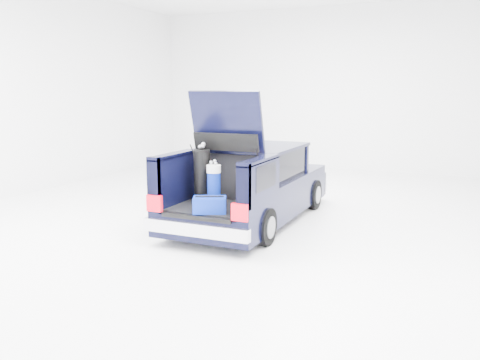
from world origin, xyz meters
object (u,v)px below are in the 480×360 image
at_px(red_suitcase, 250,188).
at_px(blue_duffel, 210,205).
at_px(car, 253,185).
at_px(blue_golf_bag, 214,185).
at_px(black_golf_bag, 202,176).

bearing_deg(red_suitcase, blue_duffel, -138.35).
bearing_deg(car, blue_golf_bag, -90.73).
bearing_deg(car, black_golf_bag, -103.27).
distance_m(red_suitcase, blue_duffel, 0.82).
relative_size(red_suitcase, blue_duffel, 1.02).
xyz_separation_m(car, black_golf_bag, (-0.33, -1.42, 0.38)).
distance_m(car, black_golf_bag, 1.50).
height_order(red_suitcase, black_golf_bag, black_golf_bag).
bearing_deg(blue_golf_bag, red_suitcase, 14.44).
height_order(blue_golf_bag, blue_duffel, blue_golf_bag).
bearing_deg(red_suitcase, black_golf_bag, 168.29).
bearing_deg(black_golf_bag, car, 61.25).
distance_m(blue_golf_bag, blue_duffel, 0.48).
bearing_deg(blue_duffel, black_golf_bag, 102.18).
xyz_separation_m(car, red_suitcase, (0.50, -1.31, 0.22)).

